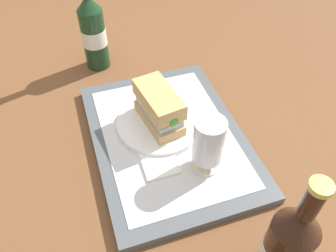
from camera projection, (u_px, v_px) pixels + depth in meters
The scene contains 9 objects.
ground_plane at pixel (168, 141), 0.76m from camera, with size 3.00×3.00×0.00m, color brown.
tray at pixel (168, 138), 0.75m from camera, with size 0.44×0.32×0.02m, color #4C5156.
placemat at pixel (168, 135), 0.75m from camera, with size 0.38×0.27×0.00m, color silver.
plate at pixel (159, 123), 0.76m from camera, with size 0.19×0.19×0.01m, color white.
sandwich at pixel (160, 108), 0.72m from camera, with size 0.14×0.08×0.08m.
beer_glass at pixel (208, 144), 0.64m from camera, with size 0.06×0.06×0.12m.
napkin_folded at pixel (158, 160), 0.70m from camera, with size 0.09×0.07×0.01m, color white.
beer_bottle at pixel (285, 249), 0.48m from camera, with size 0.07×0.07×0.27m.
second_bottle at pixel (93, 32), 0.88m from camera, with size 0.07×0.07×0.27m.
Camera 1 is at (0.47, -0.16, 0.58)m, focal length 36.45 mm.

